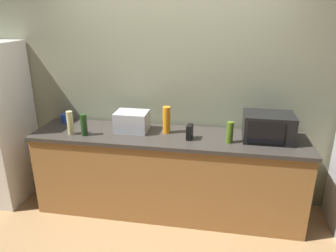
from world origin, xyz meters
TOP-DOWN VIEW (x-y plane):
  - ground_plane at (0.00, 0.00)m, footprint 8.00×8.00m
  - back_wall at (0.00, 0.81)m, footprint 6.40×0.10m
  - counter_run at (0.00, 0.40)m, footprint 2.84×0.64m
  - microwave at (0.99, 0.45)m, footprint 0.48×0.35m
  - toaster_oven at (-0.40, 0.46)m, footprint 0.34×0.26m
  - cordless_phone at (0.23, 0.34)m, footprint 0.06×0.12m
  - bottle_vinegar at (-0.99, 0.25)m, footprint 0.07×0.07m
  - bottle_olive_oil at (0.62, 0.31)m, footprint 0.07×0.07m
  - bottle_wine at (-0.84, 0.25)m, footprint 0.07×0.07m
  - bottle_dish_soap at (-0.03, 0.47)m, footprint 0.08×0.08m
  - mug_blue at (-1.23, 0.58)m, footprint 0.09×0.09m

SIDE VIEW (x-z plane):
  - ground_plane at x=0.00m, z-range 0.00..0.00m
  - counter_run at x=0.00m, z-range 0.00..0.90m
  - mug_blue at x=-1.23m, z-range 0.90..1.00m
  - cordless_phone at x=0.23m, z-range 0.90..1.05m
  - toaster_oven at x=-0.40m, z-range 0.90..1.11m
  - bottle_olive_oil at x=0.62m, z-range 0.90..1.11m
  - bottle_wine at x=-0.84m, z-range 0.90..1.12m
  - bottle_vinegar at x=-0.99m, z-range 0.90..1.15m
  - microwave at x=0.99m, z-range 0.90..1.17m
  - bottle_dish_soap at x=-0.03m, z-range 0.90..1.18m
  - back_wall at x=0.00m, z-range 0.00..2.70m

